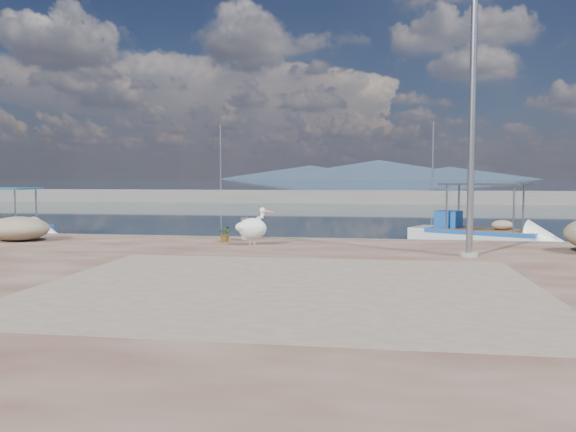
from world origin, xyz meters
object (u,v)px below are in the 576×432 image
(pelican, at_px, (253,228))
(bollard_near, at_px, (244,228))
(boat_right, at_px, (482,238))
(lamp_post, at_px, (472,123))
(boat_left, at_px, (3,233))

(pelican, xyz_separation_m, bollard_near, (-0.55, 1.24, -0.13))
(boat_right, height_order, pelican, boat_right)
(pelican, relative_size, lamp_post, 0.16)
(boat_right, bearing_deg, bollard_near, -123.14)
(boat_right, relative_size, lamp_post, 0.81)
(boat_right, bearing_deg, boat_left, -150.87)
(lamp_post, bearing_deg, boat_right, 76.86)
(pelican, bearing_deg, lamp_post, -34.73)
(bollard_near, bearing_deg, boat_right, 29.64)
(lamp_post, relative_size, bollard_near, 9.72)
(pelican, relative_size, bollard_near, 1.60)
(boat_left, distance_m, pelican, 12.73)
(boat_right, relative_size, pelican, 4.93)
(boat_right, bearing_deg, lamp_post, -75.92)
(boat_left, xyz_separation_m, bollard_near, (11.06, -3.93, 0.70))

